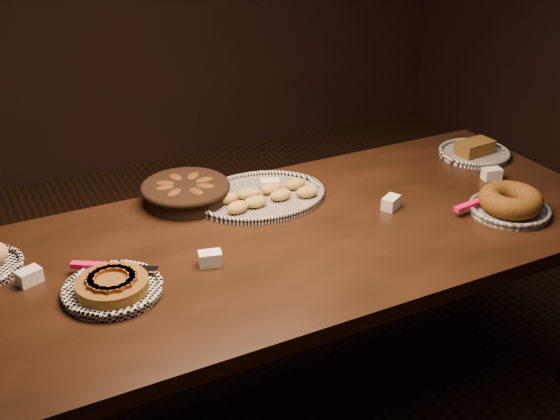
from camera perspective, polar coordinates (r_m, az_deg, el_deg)
name	(u,v)px	position (r m, az deg, el deg)	size (l,w,h in m)	color
ground	(283,407)	(2.78, 0.27, -15.72)	(5.00, 5.00, 0.00)	black
buffet_table	(284,255)	(2.37, 0.30, -3.65)	(2.40, 1.00, 0.75)	black
apple_tart_plate	(112,287)	(2.09, -13.48, -6.09)	(0.30, 0.32, 0.06)	white
madeleine_platter	(261,196)	(2.56, -1.57, 1.18)	(0.48, 0.39, 0.05)	black
bundt_cake_plate	(510,203)	(2.59, 18.18, 0.51)	(0.33, 0.28, 0.09)	black
croissant_basket	(186,191)	(2.55, -7.68, 1.55)	(0.32, 0.32, 0.08)	black
loaf_plate	(474,152)	(3.04, 15.52, 4.59)	(0.29, 0.29, 0.07)	black
tent_cards	(293,215)	(2.41, 1.07, -0.41)	(1.80, 0.45, 0.04)	white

